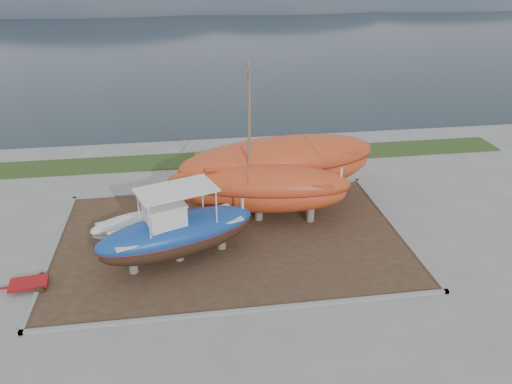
{
  "coord_description": "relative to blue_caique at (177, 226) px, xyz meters",
  "views": [
    {
      "loc": [
        -2.07,
        -18.89,
        13.83
      ],
      "look_at": [
        1.36,
        4.0,
        2.69
      ],
      "focal_mm": 35.0,
      "sensor_mm": 36.0,
      "label": 1
    }
  ],
  "objects": [
    {
      "name": "white_dinghy",
      "position": [
        -2.59,
        2.55,
        -1.31
      ],
      "size": [
        4.32,
        3.01,
        1.22
      ],
      "primitive_type": null,
      "rotation": [
        0.0,
        0.0,
        0.41
      ],
      "color": "white",
      "rests_on": "dirt_patch"
    },
    {
      "name": "curb_frame",
      "position": [
        2.74,
        1.67,
        -1.9
      ],
      "size": [
        18.6,
        12.6,
        0.15
      ],
      "primitive_type": null,
      "color": "gray",
      "rests_on": "ground"
    },
    {
      "name": "orange_bare_hull",
      "position": [
        6.08,
        5.51,
        0.07
      ],
      "size": [
        12.57,
        5.72,
        3.97
      ],
      "primitive_type": null,
      "rotation": [
        0.0,
        0.0,
        0.18
      ],
      "color": "#C2441D",
      "rests_on": "dirt_patch"
    },
    {
      "name": "mountain_ridge",
      "position": [
        2.74,
        122.67,
        -1.98
      ],
      "size": [
        200.0,
        36.0,
        20.0
      ],
      "primitive_type": null,
      "color": "#333D49",
      "rests_on": "ground"
    },
    {
      "name": "grass_strip",
      "position": [
        2.74,
        13.17,
        -1.94
      ],
      "size": [
        44.0,
        3.0,
        0.08
      ],
      "primitive_type": "cube",
      "color": "#284219",
      "rests_on": "ground"
    },
    {
      "name": "dirt_patch",
      "position": [
        2.74,
        1.67,
        -1.95
      ],
      "size": [
        18.0,
        12.0,
        0.06
      ],
      "primitive_type": "cube",
      "color": "#422D1E",
      "rests_on": "ground"
    },
    {
      "name": "sea",
      "position": [
        2.74,
        67.67,
        -1.98
      ],
      "size": [
        260.0,
        100.0,
        0.04
      ],
      "primitive_type": null,
      "color": "#17252E",
      "rests_on": "ground"
    },
    {
      "name": "blue_caique",
      "position": [
        0.0,
        0.0,
        0.0
      ],
      "size": [
        8.35,
        5.01,
        3.84
      ],
      "primitive_type": null,
      "rotation": [
        0.0,
        0.0,
        0.34
      ],
      "color": "#19469B",
      "rests_on": "dirt_patch"
    },
    {
      "name": "ground",
      "position": [
        2.74,
        -2.33,
        -1.98
      ],
      "size": [
        140.0,
        140.0,
        0.0
      ],
      "primitive_type": "plane",
      "color": "gray",
      "rests_on": "ground"
    },
    {
      "name": "red_trailer",
      "position": [
        -6.81,
        -1.3,
        -1.8
      ],
      "size": [
        2.6,
        1.52,
        0.35
      ],
      "primitive_type": null,
      "rotation": [
        0.0,
        0.0,
        0.12
      ],
      "color": "#AC1315",
      "rests_on": "ground"
    },
    {
      "name": "orange_sailboat",
      "position": [
        4.52,
        3.5,
        2.56
      ],
      "size": [
        10.55,
        4.98,
        8.96
      ],
      "primitive_type": null,
      "rotation": [
        0.0,
        0.0,
        -0.2
      ],
      "color": "#C2441D",
      "rests_on": "dirt_patch"
    }
  ]
}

